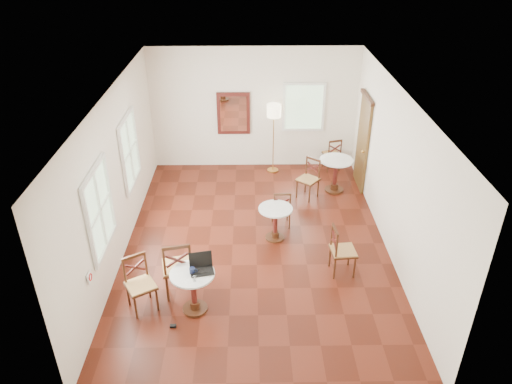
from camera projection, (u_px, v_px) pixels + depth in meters
ground at (256, 244)px, 9.36m from camera, size 7.00×7.00×0.00m
room_shell at (253, 150)px, 8.67m from camera, size 5.02×7.02×3.01m
cafe_table_near at (193, 287)px, 7.58m from camera, size 0.71×0.71×0.75m
cafe_table_mid at (275, 220)px, 9.33m from camera, size 0.66×0.66×0.70m
cafe_table_back at (335, 172)px, 10.98m from camera, size 0.76×0.76×0.80m
chair_near_a at (178, 267)px, 7.90m from camera, size 0.59×0.59×1.08m
chair_near_b at (140, 284)px, 7.63m from camera, size 0.60×0.60×0.94m
chair_mid_a at (281, 208)px, 9.74m from camera, size 0.41×0.41×0.84m
chair_mid_b at (342, 251)px, 8.41m from camera, size 0.47×0.47×0.94m
chair_back_a at (332, 154)px, 11.98m from camera, size 0.48×0.48×0.84m
chair_back_b at (309, 179)px, 10.76m from camera, size 0.60×0.60×0.92m
floor_lamp at (274, 115)px, 11.39m from camera, size 0.34×0.34×1.73m
laptop at (201, 266)px, 7.49m from camera, size 0.41×0.36×0.26m
mouse at (197, 269)px, 7.48m from camera, size 0.12×0.09×0.04m
navy_mug at (192, 271)px, 7.41m from camera, size 0.13×0.09×0.10m
water_glass at (194, 279)px, 7.25m from camera, size 0.05×0.05×0.09m
power_adapter at (173, 326)px, 7.46m from camera, size 0.09×0.06×0.04m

